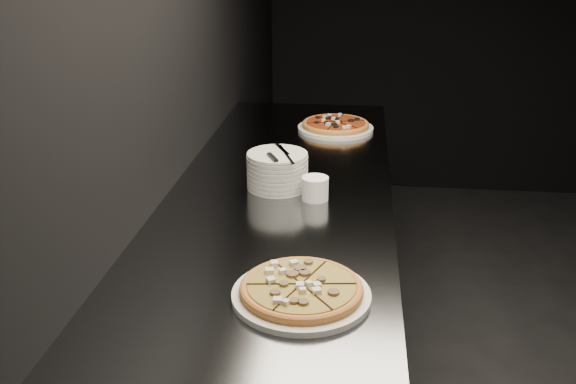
# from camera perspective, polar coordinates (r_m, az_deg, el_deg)

# --- Properties ---
(wall_left) EXTENTS (0.02, 5.00, 2.80)m
(wall_left) POSITION_cam_1_polar(r_m,az_deg,el_deg) (2.07, -11.30, 12.64)
(wall_left) COLOR black
(wall_left) RESTS_ON floor
(counter) EXTENTS (0.74, 2.44, 0.92)m
(counter) POSITION_cam_1_polar(r_m,az_deg,el_deg) (2.34, -0.72, -10.69)
(counter) COLOR slate
(counter) RESTS_ON floor
(pizza_mushroom) EXTENTS (0.33, 0.33, 0.04)m
(pizza_mushroom) POSITION_cam_1_polar(r_m,az_deg,el_deg) (1.53, 1.19, -8.75)
(pizza_mushroom) COLOR silver
(pizza_mushroom) RESTS_ON counter
(pizza_tomato) EXTENTS (0.37, 0.37, 0.04)m
(pizza_tomato) POSITION_cam_1_polar(r_m,az_deg,el_deg) (2.83, 4.25, 5.91)
(pizza_tomato) COLOR silver
(pizza_tomato) RESTS_ON counter
(plate_stack) EXTENTS (0.20, 0.20, 0.12)m
(plate_stack) POSITION_cam_1_polar(r_m,az_deg,el_deg) (2.16, -0.95, 1.95)
(plate_stack) COLOR silver
(plate_stack) RESTS_ON counter
(cutlery) EXTENTS (0.08, 0.22, 0.01)m
(cutlery) POSITION_cam_1_polar(r_m,az_deg,el_deg) (2.13, -0.80, 3.41)
(cutlery) COLOR silver
(cutlery) RESTS_ON plate_stack
(ramekin) EXTENTS (0.09, 0.09, 0.08)m
(ramekin) POSITION_cam_1_polar(r_m,az_deg,el_deg) (2.07, 2.43, 0.39)
(ramekin) COLOR white
(ramekin) RESTS_ON counter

